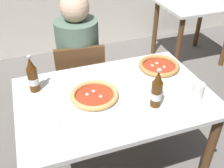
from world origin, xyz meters
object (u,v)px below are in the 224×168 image
at_px(napkin_with_cutlery, 46,117).
at_px(beer_bottle_center, 33,76).
at_px(diner_seated, 79,68).
at_px(paper_cup, 198,90).
at_px(chair_behind_table, 81,81).
at_px(dining_table_background, 193,16).
at_px(pizza_marinara_far, 159,66).
at_px(beer_bottle_left, 157,91).
at_px(pizza_margherita_near, 95,96).
at_px(dining_table_main, 115,109).

bearing_deg(napkin_with_cutlery, beer_bottle_center, 96.06).
height_order(diner_seated, paper_cup, diner_seated).
xyz_separation_m(chair_behind_table, dining_table_background, (1.59, 0.76, 0.11)).
distance_m(chair_behind_table, paper_cup, 1.02).
bearing_deg(chair_behind_table, pizza_marinara_far, 145.93).
bearing_deg(beer_bottle_center, diner_seated, 49.32).
height_order(diner_seated, dining_table_background, diner_seated).
bearing_deg(napkin_with_cutlery, beer_bottle_left, -9.26).
relative_size(chair_behind_table, dining_table_background, 1.06).
height_order(chair_behind_table, napkin_with_cutlery, chair_behind_table).
distance_m(chair_behind_table, pizza_margherita_near, 0.67).
bearing_deg(pizza_margherita_near, dining_table_main, -3.28).
distance_m(chair_behind_table, beer_bottle_left, 0.91).
xyz_separation_m(pizza_marinara_far, napkin_with_cutlery, (-0.83, -0.25, -0.02)).
bearing_deg(dining_table_main, pizza_marinara_far, 24.77).
bearing_deg(chair_behind_table, dining_table_background, -147.56).
xyz_separation_m(dining_table_background, napkin_with_cutlery, (-1.93, -1.44, 0.16)).
distance_m(diner_seated, pizza_margherita_near, 0.68).
bearing_deg(dining_table_background, beer_bottle_left, -130.44).
xyz_separation_m(diner_seated, beer_bottle_left, (0.27, -0.83, 0.27)).
relative_size(dining_table_main, napkin_with_cutlery, 5.49).
bearing_deg(beer_bottle_center, paper_cup, -23.07).
bearing_deg(beer_bottle_left, napkin_with_cutlery, 170.74).
relative_size(dining_table_main, diner_seated, 0.99).
bearing_deg(beer_bottle_center, pizza_marinara_far, -2.01).
height_order(diner_seated, pizza_margherita_near, diner_seated).
distance_m(diner_seated, pizza_marinara_far, 0.70).
bearing_deg(dining_table_main, paper_cup, -21.04).
relative_size(dining_table_main, dining_table_background, 1.50).
height_order(dining_table_main, beer_bottle_center, beer_bottle_center).
bearing_deg(dining_table_background, beer_bottle_center, -149.60).
distance_m(diner_seated, beer_bottle_left, 0.91).
bearing_deg(pizza_marinara_far, napkin_with_cutlery, -162.97).
height_order(diner_seated, beer_bottle_center, diner_seated).
xyz_separation_m(dining_table_main, paper_cup, (0.47, -0.18, 0.16)).
distance_m(diner_seated, dining_table_background, 1.73).
distance_m(beer_bottle_left, napkin_with_cutlery, 0.64).
relative_size(dining_table_background, napkin_with_cutlery, 3.66).
distance_m(beer_bottle_left, beer_bottle_center, 0.76).
relative_size(beer_bottle_left, beer_bottle_center, 1.00).
xyz_separation_m(dining_table_main, beer_bottle_center, (-0.46, 0.22, 0.22)).
relative_size(dining_table_main, beer_bottle_left, 4.86).
distance_m(dining_table_background, pizza_marinara_far, 1.63).
distance_m(pizza_margherita_near, beer_bottle_center, 0.40).
height_order(dining_table_background, beer_bottle_left, beer_bottle_left).
relative_size(diner_seated, beer_bottle_center, 4.89).
bearing_deg(pizza_margherita_near, pizza_marinara_far, 18.59).
relative_size(diner_seated, napkin_with_cutlery, 5.53).
xyz_separation_m(diner_seated, pizza_marinara_far, (0.48, -0.47, 0.19)).
height_order(chair_behind_table, diner_seated, diner_seated).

